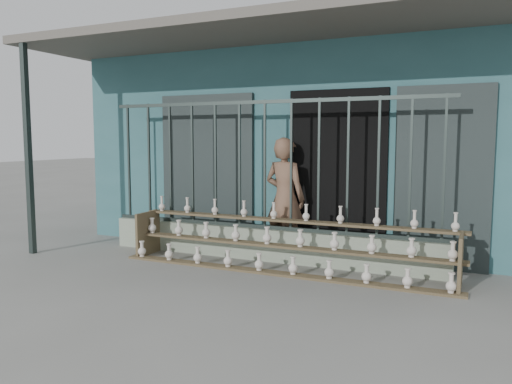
% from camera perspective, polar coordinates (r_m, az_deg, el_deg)
% --- Properties ---
extents(ground, '(60.00, 60.00, 0.00)m').
position_cam_1_polar(ground, '(6.03, -3.98, -10.43)').
color(ground, slate).
extents(workshop_building, '(7.40, 6.60, 3.21)m').
position_cam_1_polar(workshop_building, '(9.71, 7.92, 5.48)').
color(workshop_building, '#2F5F65').
rests_on(workshop_building, ground).
extents(parapet_wall, '(5.00, 0.20, 0.45)m').
position_cam_1_polar(parapet_wall, '(7.11, 1.00, -5.99)').
color(parapet_wall, '#929F88').
rests_on(parapet_wall, ground).
extents(security_fence, '(5.00, 0.04, 1.80)m').
position_cam_1_polar(security_fence, '(6.96, 1.02, 3.10)').
color(security_fence, '#283330').
rests_on(security_fence, parapet_wall).
extents(shelf_rack, '(4.50, 0.68, 0.85)m').
position_cam_1_polar(shelf_rack, '(6.54, 3.08, -5.87)').
color(shelf_rack, brown).
rests_on(shelf_rack, ground).
extents(elderly_woman, '(0.71, 0.54, 1.73)m').
position_cam_1_polar(elderly_woman, '(7.18, 3.31, -0.69)').
color(elderly_woman, brown).
rests_on(elderly_woman, ground).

